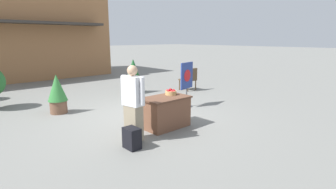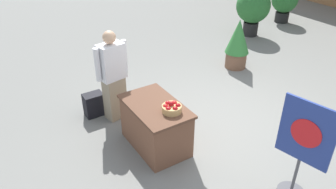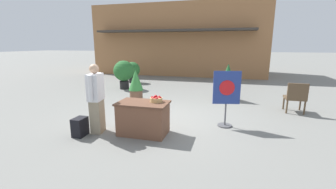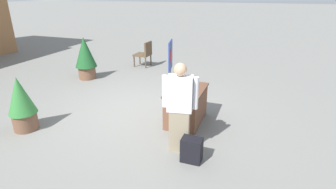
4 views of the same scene
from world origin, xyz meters
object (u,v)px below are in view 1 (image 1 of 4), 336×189
at_px(apple_basket, 171,92).
at_px(potted_plant_near_left, 133,75).
at_px(backpack, 132,138).
at_px(potted_plant_near_right, 57,93).
at_px(poster_board, 187,82).
at_px(display_table, 166,112).
at_px(person_visitor, 133,103).
at_px(patio_chair, 189,78).

xyz_separation_m(apple_basket, potted_plant_near_left, (1.51, 3.75, -0.09)).
height_order(backpack, potted_plant_near_right, potted_plant_near_right).
height_order(poster_board, potted_plant_near_left, poster_board).
xyz_separation_m(display_table, person_visitor, (-1.07, -0.19, 0.43)).
height_order(apple_basket, backpack, apple_basket).
xyz_separation_m(display_table, backpack, (-1.33, -0.49, -0.17)).
bearing_deg(apple_basket, potted_plant_near_right, 121.19).
bearing_deg(poster_board, apple_basket, -71.85).
relative_size(apple_basket, poster_board, 0.20).
relative_size(backpack, poster_board, 0.30).
relative_size(person_visitor, potted_plant_near_left, 1.19).
bearing_deg(potted_plant_near_right, potted_plant_near_left, 15.08).
bearing_deg(person_visitor, backpack, -141.31).
height_order(display_table, poster_board, poster_board).
xyz_separation_m(patio_chair, potted_plant_near_right, (-5.25, 0.25, 0.08)).
bearing_deg(display_table, potted_plant_near_right, 116.11).
xyz_separation_m(poster_board, potted_plant_near_left, (-0.01, 2.86, -0.06)).
distance_m(backpack, poster_board, 3.52).
xyz_separation_m(backpack, potted_plant_near_right, (-0.13, 3.48, 0.38)).
bearing_deg(backpack, person_visitor, 48.81).
bearing_deg(display_table, potted_plant_near_left, 65.12).
distance_m(person_visitor, backpack, 0.72).
bearing_deg(potted_plant_near_right, poster_board, -31.27).
relative_size(display_table, patio_chair, 1.24).
bearing_deg(poster_board, backpack, -76.81).
relative_size(apple_basket, potted_plant_near_left, 0.21).
bearing_deg(person_visitor, poster_board, 12.54).
bearing_deg(backpack, potted_plant_near_right, 92.20).
distance_m(poster_board, potted_plant_near_left, 2.86).
height_order(person_visitor, potted_plant_near_left, person_visitor).
bearing_deg(potted_plant_near_right, apple_basket, -58.81).
xyz_separation_m(display_table, apple_basket, (0.28, 0.11, 0.44)).
height_order(apple_basket, potted_plant_near_right, potted_plant_near_right).
bearing_deg(potted_plant_near_left, display_table, -114.88).
xyz_separation_m(backpack, poster_board, (3.13, 1.50, 0.58)).
bearing_deg(display_table, poster_board, 29.22).
relative_size(backpack, potted_plant_near_left, 0.31).
height_order(person_visitor, poster_board, person_visitor).
bearing_deg(poster_board, potted_plant_near_left, 167.73).
bearing_deg(person_visitor, display_table, 0.00).
height_order(display_table, potted_plant_near_left, potted_plant_near_left).
distance_m(person_visitor, potted_plant_near_left, 4.96).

